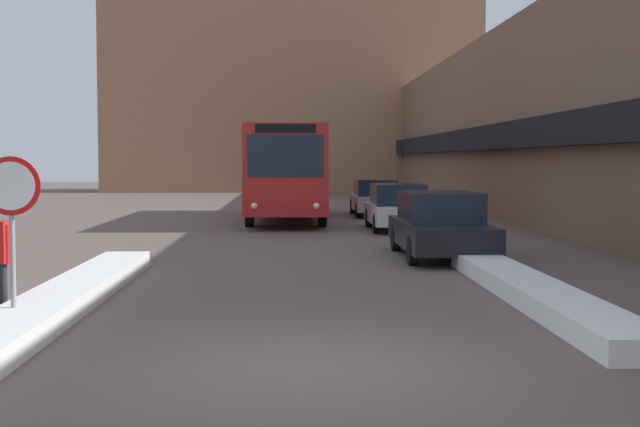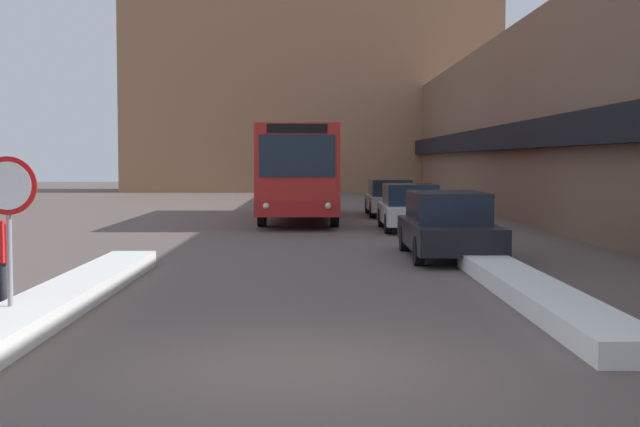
{
  "view_description": "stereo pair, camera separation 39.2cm",
  "coord_description": "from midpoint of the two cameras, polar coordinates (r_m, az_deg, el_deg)",
  "views": [
    {
      "loc": [
        -0.24,
        -9.45,
        2.22
      ],
      "look_at": [
        0.26,
        4.83,
        1.36
      ],
      "focal_mm": 50.0,
      "sensor_mm": 36.0,
      "label": 1
    },
    {
      "loc": [
        0.15,
        -9.46,
        2.22
      ],
      "look_at": [
        0.26,
        4.83,
        1.36
      ],
      "focal_mm": 50.0,
      "sensor_mm": 36.0,
      "label": 2
    }
  ],
  "objects": [
    {
      "name": "snow_bank_right",
      "position": [
        14.43,
        12.7,
        -4.86
      ],
      "size": [
        0.9,
        9.16,
        0.31
      ],
      "color": "silver",
      "rests_on": "ground_plane"
    },
    {
      "name": "parked_car_front",
      "position": [
        20.43,
        7.15,
        -0.72
      ],
      "size": [
        1.87,
        4.83,
        1.49
      ],
      "color": "black",
      "rests_on": "ground_plane"
    },
    {
      "name": "snow_bank_left",
      "position": [
        13.57,
        -17.24,
        -5.45
      ],
      "size": [
        0.9,
        11.29,
        0.32
      ],
      "color": "silver",
      "rests_on": "ground_plane"
    },
    {
      "name": "stop_sign",
      "position": [
        12.13,
        -20.03,
        0.51
      ],
      "size": [
        0.76,
        0.08,
        2.27
      ],
      "color": "gray",
      "rests_on": "ground_plane"
    },
    {
      "name": "parked_car_back",
      "position": [
        35.54,
        3.25,
        1.03
      ],
      "size": [
        1.8,
        4.66,
        1.44
      ],
      "color": "#B7B7BC",
      "rests_on": "ground_plane"
    },
    {
      "name": "ground_plane",
      "position": [
        9.72,
        -1.71,
        -9.77
      ],
      "size": [
        160.0,
        160.0,
        0.0
      ],
      "primitive_type": "plane",
      "color": "brown"
    },
    {
      "name": "parked_car_middle",
      "position": [
        28.23,
        4.61,
        0.41
      ],
      "size": [
        1.81,
        4.32,
        1.46
      ],
      "color": "silver",
      "rests_on": "ground_plane"
    },
    {
      "name": "city_bus",
      "position": [
        33.12,
        -2.52,
        2.77
      ],
      "size": [
        2.69,
        11.86,
        3.36
      ],
      "color": "red",
      "rests_on": "ground_plane"
    },
    {
      "name": "building_row_right",
      "position": [
        34.95,
        14.73,
        5.59
      ],
      "size": [
        5.5,
        60.0,
        7.19
      ],
      "color": "brown",
      "rests_on": "ground_plane"
    },
    {
      "name": "building_backdrop_far",
      "position": [
        64.35,
        -1.97,
        8.9
      ],
      "size": [
        26.0,
        8.0,
        16.64
      ],
      "color": "#996B4C",
      "rests_on": "ground_plane"
    }
  ]
}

